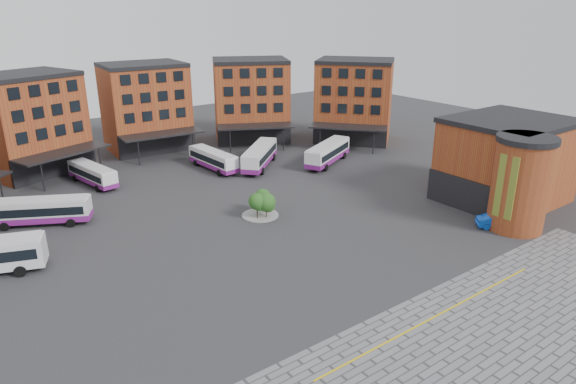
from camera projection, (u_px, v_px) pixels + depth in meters
ground at (310, 258)px, 51.09m from camera, size 160.00×160.00×0.00m
paving_zone at (531, 368)px, 35.61m from camera, size 50.00×22.00×0.02m
yellow_line at (437, 315)px, 41.64m from camera, size 26.00×0.15×0.02m
main_building at (121, 124)px, 74.76m from camera, size 94.14×42.48×14.60m
east_building at (508, 164)px, 62.97m from camera, size 17.40×15.40×10.60m
tree_island at (263, 202)px, 60.31m from camera, size 4.40×4.40×3.19m
bus_b at (39, 211)px, 58.20m from camera, size 10.96×7.46×3.12m
bus_c at (92, 174)px, 71.31m from camera, size 4.12×10.21×2.80m
bus_d at (213, 159)px, 77.79m from camera, size 3.14×10.48×2.91m
bus_e at (260, 156)px, 78.95m from camera, size 10.55×9.87×3.31m
bus_f at (328, 153)px, 80.56m from camera, size 11.64×7.48×3.28m
blue_car at (498, 222)px, 57.59m from camera, size 4.63×4.41×1.56m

